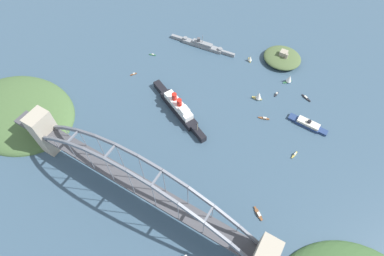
% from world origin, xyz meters
% --- Properties ---
extents(ground_plane, '(1400.00, 1400.00, 0.00)m').
position_xyz_m(ground_plane, '(0.00, 0.00, 0.00)').
color(ground_plane, '#385166').
extents(harbor_arch_bridge, '(270.00, 19.20, 66.34)m').
position_xyz_m(harbor_arch_bridge, '(-0.00, -0.00, 26.98)').
color(harbor_arch_bridge, '#ADA38E').
rests_on(harbor_arch_bridge, ground).
extents(headland_west_shore, '(124.41, 96.14, 26.85)m').
position_xyz_m(headland_west_shore, '(-167.56, 8.74, 0.00)').
color(headland_west_shore, '#476638').
rests_on(headland_west_shore, ground).
extents(ocean_liner, '(84.72, 44.62, 20.81)m').
position_xyz_m(ocean_liner, '(-25.68, 96.07, 6.12)').
color(ocean_liner, black).
rests_on(ocean_liner, ground).
extents(naval_cruiser, '(84.50, 11.64, 16.84)m').
position_xyz_m(naval_cruiser, '(-54.77, 196.52, 2.90)').
color(naval_cruiser, gray).
rests_on(naval_cruiser, ground).
extents(harbor_ferry_steamer, '(40.23, 10.44, 7.65)m').
position_xyz_m(harbor_ferry_steamer, '(95.17, 146.92, 2.31)').
color(harbor_ferry_steamer, navy).
rests_on(harbor_ferry_steamer, ground).
extents(fort_island_mid_harbor, '(43.68, 41.67, 14.61)m').
position_xyz_m(fort_island_mid_harbor, '(38.67, 222.90, 4.67)').
color(fort_island_mid_harbor, '#4C6038').
rests_on(fort_island_mid_harbor, ground).
extents(small_boat_0, '(8.82, 9.66, 10.78)m').
position_xyz_m(small_boat_0, '(57.75, 194.14, 5.01)').
color(small_boat_0, '#2D6B3D').
rests_on(small_boat_0, ground).
extents(small_boat_1, '(10.75, 6.61, 11.80)m').
position_xyz_m(small_boat_1, '(38.55, 153.78, 5.41)').
color(small_boat_1, gold).
rests_on(small_boat_1, ground).
extents(small_boat_2, '(2.57, 8.05, 2.17)m').
position_xyz_m(small_boat_2, '(53.35, 169.83, 0.77)').
color(small_boat_2, black).
rests_on(small_boat_2, ground).
extents(small_boat_3, '(2.98, 9.18, 2.59)m').
position_xyz_m(small_boat_3, '(95.97, 107.20, 0.93)').
color(small_boat_3, gold).
rests_on(small_boat_3, ground).
extents(small_boat_4, '(6.72, 7.71, 8.24)m').
position_xyz_m(small_boat_4, '(6.55, 203.23, 3.84)').
color(small_boat_4, gold).
rests_on(small_boat_4, ground).
extents(small_boat_5, '(8.17, 3.32, 1.78)m').
position_xyz_m(small_boat_5, '(-98.13, 153.04, 0.64)').
color(small_boat_5, '#2D6B3D').
rests_on(small_boat_5, ground).
extents(small_boat_6, '(5.12, 7.05, 1.82)m').
position_xyz_m(small_boat_6, '(-98.16, 115.43, 0.64)').
color(small_boat_6, brown).
rests_on(small_boat_6, ground).
extents(small_boat_7, '(11.19, 9.03, 2.29)m').
position_xyz_m(small_boat_7, '(89.33, 37.71, 0.84)').
color(small_boat_7, brown).
rests_on(small_boat_7, ground).
extents(small_boat_8, '(11.50, 6.32, 2.12)m').
position_xyz_m(small_boat_8, '(82.58, 180.91, 0.77)').
color(small_boat_8, black).
rests_on(small_boat_8, ground).
extents(small_boat_9, '(11.17, 4.68, 2.10)m').
position_xyz_m(small_boat_9, '(54.58, 132.54, 0.75)').
color(small_boat_9, brown).
rests_on(small_boat_9, ground).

